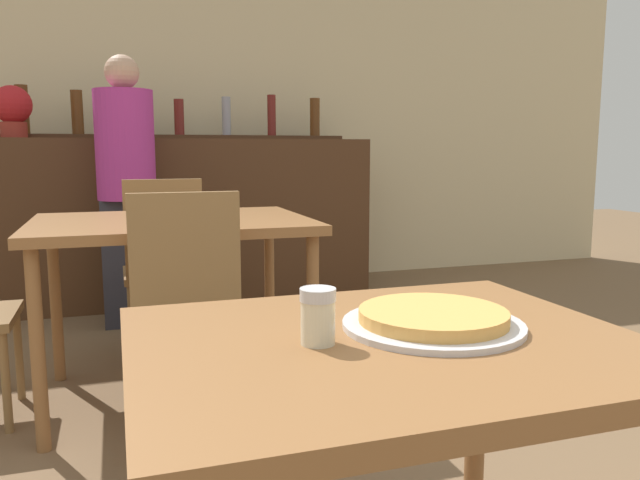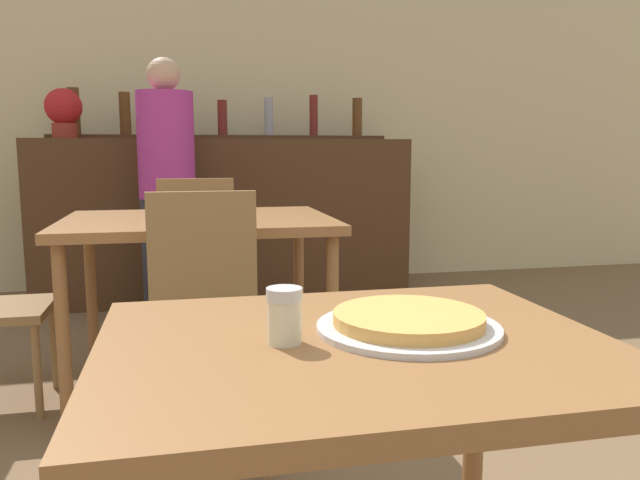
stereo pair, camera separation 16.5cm
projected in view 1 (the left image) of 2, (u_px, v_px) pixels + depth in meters
name	position (u px, v px, depth m)	size (l,w,h in m)	color
wall_back	(174.00, 105.00, 4.77)	(8.00, 0.05, 2.80)	beige
dining_table_near	(385.00, 386.00, 1.15)	(0.92, 0.74, 0.73)	brown
dining_table_far	(173.00, 238.00, 2.62)	(1.13, 0.85, 0.78)	brown
bar_counter	(184.00, 220.00, 4.41)	(2.60, 0.56, 1.14)	#4C2D19
bar_back_shelf	(174.00, 128.00, 4.44)	(2.39, 0.24, 0.35)	#4C2D19
chair_far_side_front	(190.00, 315.00, 2.10)	(0.40, 0.40, 0.92)	olive
chair_far_side_back	(164.00, 258.00, 3.20)	(0.40, 0.40, 0.92)	olive
pizza_tray	(433.00, 320.00, 1.19)	(0.35, 0.35, 0.04)	silver
cheese_shaker	(318.00, 316.00, 1.09)	(0.06, 0.06, 0.10)	beige
person_standing	(127.00, 183.00, 3.70)	(0.34, 0.34, 1.61)	#2D2D38
potted_plant	(12.00, 109.00, 3.93)	(0.24, 0.24, 0.33)	maroon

